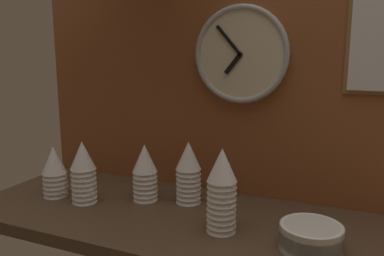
% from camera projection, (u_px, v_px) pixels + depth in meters
% --- Properties ---
extents(ground_plane, '(1.60, 0.56, 0.04)m').
position_uv_depth(ground_plane, '(211.00, 225.00, 1.25)').
color(ground_plane, '#4C3826').
extents(wall_tiled_back, '(1.60, 0.03, 1.05)m').
position_uv_depth(wall_tiled_back, '(241.00, 46.00, 1.38)').
color(wall_tiled_back, brown).
rests_on(wall_tiled_back, ground_plane).
extents(cup_stack_center, '(0.09, 0.09, 0.21)m').
position_uv_depth(cup_stack_center, '(188.00, 172.00, 1.37)').
color(cup_stack_center, white).
rests_on(cup_stack_center, ground_plane).
extents(cup_stack_left, '(0.09, 0.09, 0.21)m').
position_uv_depth(cup_stack_left, '(83.00, 172.00, 1.37)').
color(cup_stack_left, white).
rests_on(cup_stack_left, ground_plane).
extents(cup_stack_center_right, '(0.09, 0.09, 0.25)m').
position_uv_depth(cup_stack_center_right, '(222.00, 190.00, 1.15)').
color(cup_stack_center_right, white).
rests_on(cup_stack_center_right, ground_plane).
extents(cup_stack_center_left, '(0.09, 0.09, 0.20)m').
position_uv_depth(cup_stack_center_left, '(145.00, 172.00, 1.39)').
color(cup_stack_center_left, white).
rests_on(cup_stack_center_left, ground_plane).
extents(cup_stack_far_left, '(0.09, 0.09, 0.18)m').
position_uv_depth(cup_stack_far_left, '(54.00, 172.00, 1.43)').
color(cup_stack_far_left, white).
rests_on(cup_stack_far_left, ground_plane).
extents(bowl_stack_right, '(0.16, 0.16, 0.07)m').
position_uv_depth(bowl_stack_right, '(311.00, 236.00, 1.05)').
color(bowl_stack_right, beige).
rests_on(bowl_stack_right, ground_plane).
extents(wall_clock, '(0.33, 0.03, 0.33)m').
position_uv_depth(wall_clock, '(241.00, 54.00, 1.36)').
color(wall_clock, beige).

